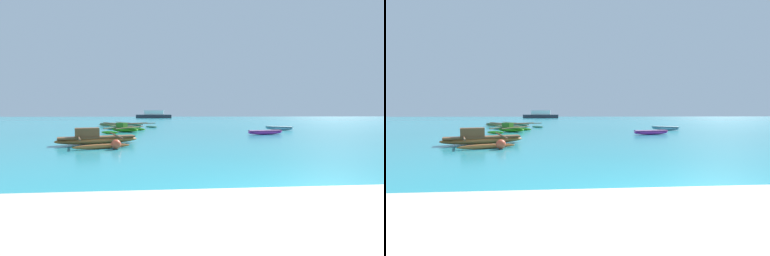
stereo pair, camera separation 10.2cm
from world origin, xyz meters
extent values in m
plane|color=teal|center=(0.00, 0.00, 0.00)|extent=(240.00, 240.00, 0.00)
ellipsoid|color=#C536AE|center=(4.15, 13.69, 0.15)|extent=(2.61, 0.87, 0.30)
cube|color=#792A6C|center=(4.15, 13.69, 0.26)|extent=(2.41, 0.82, 0.08)
ellipsoid|color=#B2642D|center=(-5.76, 8.99, 0.19)|extent=(3.72, 2.01, 0.37)
cube|color=brown|center=(-5.76, 8.99, 0.33)|extent=(3.43, 1.88, 0.08)
cube|color=brown|center=(-6.19, 8.82, 0.57)|extent=(1.19, 0.97, 0.41)
cylinder|color=brown|center=(-4.98, 9.28, 0.39)|extent=(1.35, 3.40, 0.07)
cylinder|color=brown|center=(-6.53, 8.69, 0.39)|extent=(1.35, 3.40, 0.07)
ellipsoid|color=#B2642D|center=(-6.40, 10.67, 0.10)|extent=(2.18, 0.99, 0.20)
ellipsoid|color=#B2642D|center=(-5.12, 7.30, 0.10)|extent=(2.18, 0.99, 0.20)
ellipsoid|color=#78BFD5|center=(7.14, 18.30, 0.16)|extent=(2.24, 2.03, 0.33)
cube|color=slate|center=(7.14, 18.30, 0.29)|extent=(2.07, 1.89, 0.08)
ellipsoid|color=#8F8A50|center=(-8.78, 26.92, 0.19)|extent=(3.51, 2.39, 0.37)
cube|color=brown|center=(-8.78, 26.92, 0.33)|extent=(3.25, 2.23, 0.08)
cylinder|color=brown|center=(-8.07, 27.30, 0.39)|extent=(2.13, 3.89, 0.07)
cylinder|color=brown|center=(-9.48, 26.55, 0.39)|extent=(2.13, 3.89, 0.07)
ellipsoid|color=#8F8A50|center=(-9.81, 28.85, 0.10)|extent=(2.40, 1.41, 0.20)
ellipsoid|color=#8F8A50|center=(-7.74, 25.00, 0.10)|extent=(2.40, 1.41, 0.20)
ellipsoid|color=#589C74|center=(-5.96, 21.59, 0.23)|extent=(2.32, 2.59, 0.47)
cube|color=#3D624C|center=(-5.96, 21.59, 0.43)|extent=(2.14, 2.39, 0.08)
cylinder|color=brown|center=(-5.52, 21.08, 0.49)|extent=(3.35, 2.88, 0.07)
cylinder|color=brown|center=(-6.40, 22.11, 0.49)|extent=(3.35, 2.88, 0.07)
ellipsoid|color=#589C74|center=(-4.31, 23.01, 0.10)|extent=(1.45, 1.65, 0.20)
ellipsoid|color=#589C74|center=(-7.62, 20.18, 0.10)|extent=(1.45, 1.65, 0.20)
ellipsoid|color=#3DA21A|center=(-5.91, 17.08, 0.17)|extent=(2.41, 1.58, 0.34)
cube|color=#2E661B|center=(-5.91, 17.08, 0.30)|extent=(2.23, 1.48, 0.08)
cube|color=#2E661B|center=(-6.17, 17.19, 0.53)|extent=(0.84, 0.85, 0.38)
cylinder|color=brown|center=(-5.43, 16.89, 0.36)|extent=(1.59, 3.73, 0.07)
cylinder|color=brown|center=(-6.38, 17.28, 0.36)|extent=(1.59, 3.73, 0.07)
ellipsoid|color=#3DA21A|center=(-5.15, 18.94, 0.10)|extent=(1.38, 0.72, 0.20)
ellipsoid|color=#3DA21A|center=(-6.67, 15.23, 0.10)|extent=(1.38, 0.72, 0.20)
sphere|color=#E54C2D|center=(-4.53, 7.16, 0.20)|extent=(0.39, 0.39, 0.39)
cube|color=#2D333D|center=(-7.68, 79.26, 0.56)|extent=(11.12, 2.45, 1.11)
cube|color=white|center=(-7.68, 79.26, 1.78)|extent=(6.12, 2.08, 1.33)
camera|label=1|loc=(-2.30, -3.40, 1.44)|focal=24.00mm
camera|label=2|loc=(-2.20, -3.41, 1.44)|focal=24.00mm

